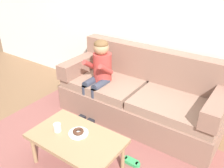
{
  "coord_description": "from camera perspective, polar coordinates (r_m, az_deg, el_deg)",
  "views": [
    {
      "loc": [
        1.47,
        -1.77,
        2.06
      ],
      "look_at": [
        -0.07,
        0.45,
        0.65
      ],
      "focal_mm": 38.67,
      "sensor_mm": 36.0,
      "label": 1
    }
  ],
  "objects": [
    {
      "name": "toy_controller",
      "position": [
        2.86,
        4.55,
        -17.9
      ],
      "size": [
        0.23,
        0.09,
        0.05
      ],
      "rotation": [
        0.0,
        0.0,
        0.22
      ],
      "color": "#339E56",
      "rests_on": "ground"
    },
    {
      "name": "mug",
      "position": [
        2.68,
        -12.79,
        -10.0
      ],
      "size": [
        0.08,
        0.08,
        0.09
      ],
      "primitive_type": "cylinder",
      "color": "silver",
      "rests_on": "coffee_table"
    },
    {
      "name": "coffee_table",
      "position": [
        2.62,
        -8.43,
        -12.97
      ],
      "size": [
        0.98,
        0.59,
        0.41
      ],
      "color": "#937551",
      "rests_on": "ground"
    },
    {
      "name": "couch",
      "position": [
        3.41,
        6.78,
        -2.89
      ],
      "size": [
        2.23,
        0.9,
        0.97
      ],
      "color": "#846051",
      "rests_on": "ground"
    },
    {
      "name": "donut",
      "position": [
        2.61,
        -7.97,
        -11.03
      ],
      "size": [
        0.12,
        0.12,
        0.04
      ],
      "primitive_type": "torus",
      "rotation": [
        0.0,
        0.0,
        1.6
      ],
      "color": "#422619",
      "rests_on": "plate"
    },
    {
      "name": "plate",
      "position": [
        2.63,
        -7.94,
        -11.46
      ],
      "size": [
        0.21,
        0.21,
        0.01
      ],
      "primitive_type": "cylinder",
      "color": "white",
      "rests_on": "coffee_table"
    },
    {
      "name": "ground",
      "position": [
        3.09,
        -3.76,
        -14.35
      ],
      "size": [
        10.0,
        10.0,
        0.0
      ],
      "primitive_type": "plane",
      "color": "brown"
    },
    {
      "name": "wall_back",
      "position": [
        3.56,
        10.17,
        16.41
      ],
      "size": [
        8.0,
        0.1,
        2.8
      ],
      "primitive_type": "cube",
      "color": "silver",
      "rests_on": "ground"
    },
    {
      "name": "person_child",
      "position": [
        3.37,
        -3.08,
        3.13
      ],
      "size": [
        0.34,
        0.58,
        1.1
      ],
      "color": "#AD3833",
      "rests_on": "ground"
    },
    {
      "name": "area_rug",
      "position": [
        2.95,
        -6.9,
        -16.85
      ],
      "size": [
        2.88,
        2.06,
        0.01
      ],
      "primitive_type": "cube",
      "color": "brown",
      "rests_on": "ground"
    }
  ]
}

